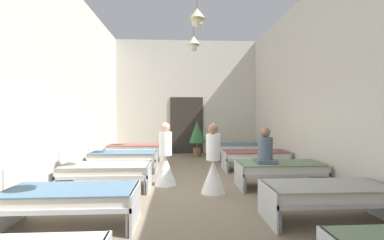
{
  "coord_description": "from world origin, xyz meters",
  "views": [
    {
      "loc": [
        -0.37,
        -5.71,
        1.66
      ],
      "look_at": [
        0.0,
        1.05,
        1.52
      ],
      "focal_mm": 24.13,
      "sensor_mm": 36.0,
      "label": 1
    }
  ],
  "objects_px": {
    "bed_right_row_4": "(240,148)",
    "nurse_mid_aisle": "(213,168)",
    "bed_left_row_1": "(72,197)",
    "potted_plant": "(197,133)",
    "bed_right_row_3": "(255,155)",
    "bed_left_row_4": "(135,148)",
    "patient_seated_primary": "(265,150)",
    "bed_left_row_2": "(107,170)",
    "bed_right_row_2": "(279,168)",
    "nurse_near_aisle": "(165,162)",
    "bed_left_row_3": "(124,157)",
    "bed_right_row_1": "(326,193)"
  },
  "relations": [
    {
      "from": "bed_right_row_3",
      "to": "potted_plant",
      "type": "bearing_deg",
      "value": 120.71
    },
    {
      "from": "bed_left_row_2",
      "to": "bed_left_row_3",
      "type": "relative_size",
      "value": 1.0
    },
    {
      "from": "bed_right_row_1",
      "to": "nurse_near_aisle",
      "type": "relative_size",
      "value": 1.28
    },
    {
      "from": "bed_left_row_4",
      "to": "bed_right_row_1",
      "type": "bearing_deg",
      "value": -55.16
    },
    {
      "from": "bed_right_row_2",
      "to": "potted_plant",
      "type": "relative_size",
      "value": 1.33
    },
    {
      "from": "bed_left_row_4",
      "to": "patient_seated_primary",
      "type": "relative_size",
      "value": 2.37
    },
    {
      "from": "bed_left_row_3",
      "to": "bed_left_row_4",
      "type": "height_order",
      "value": "same"
    },
    {
      "from": "bed_left_row_4",
      "to": "bed_left_row_1",
      "type": "bearing_deg",
      "value": -90.0
    },
    {
      "from": "bed_right_row_3",
      "to": "bed_right_row_4",
      "type": "distance_m",
      "value": 1.85
    },
    {
      "from": "bed_right_row_3",
      "to": "nurse_mid_aisle",
      "type": "distance_m",
      "value": 2.66
    },
    {
      "from": "potted_plant",
      "to": "bed_left_row_3",
      "type": "bearing_deg",
      "value": -131.8
    },
    {
      "from": "potted_plant",
      "to": "bed_right_row_3",
      "type": "bearing_deg",
      "value": -59.29
    },
    {
      "from": "bed_right_row_4",
      "to": "bed_right_row_2",
      "type": "bearing_deg",
      "value": -90.0
    },
    {
      "from": "nurse_near_aisle",
      "to": "potted_plant",
      "type": "xyz_separation_m",
      "value": [
        1.05,
        4.08,
        0.39
      ]
    },
    {
      "from": "bed_right_row_4",
      "to": "bed_right_row_1",
      "type": "bearing_deg",
      "value": -90.0
    },
    {
      "from": "nurse_mid_aisle",
      "to": "bed_left_row_1",
      "type": "bearing_deg",
      "value": -3.62
    },
    {
      "from": "bed_right_row_1",
      "to": "patient_seated_primary",
      "type": "distance_m",
      "value": 1.87
    },
    {
      "from": "bed_left_row_1",
      "to": "bed_right_row_4",
      "type": "relative_size",
      "value": 1.0
    },
    {
      "from": "bed_left_row_2",
      "to": "nurse_mid_aisle",
      "type": "height_order",
      "value": "nurse_mid_aisle"
    },
    {
      "from": "bed_right_row_3",
      "to": "patient_seated_primary",
      "type": "height_order",
      "value": "patient_seated_primary"
    },
    {
      "from": "bed_right_row_1",
      "to": "nurse_near_aisle",
      "type": "bearing_deg",
      "value": 139.43
    },
    {
      "from": "potted_plant",
      "to": "bed_left_row_1",
      "type": "bearing_deg",
      "value": -110.23
    },
    {
      "from": "bed_left_row_2",
      "to": "bed_right_row_4",
      "type": "xyz_separation_m",
      "value": [
        3.86,
        3.7,
        0.0
      ]
    },
    {
      "from": "bed_left_row_2",
      "to": "nurse_mid_aisle",
      "type": "xyz_separation_m",
      "value": [
        2.31,
        -0.31,
        0.09
      ]
    },
    {
      "from": "bed_left_row_2",
      "to": "bed_right_row_4",
      "type": "bearing_deg",
      "value": 43.77
    },
    {
      "from": "patient_seated_primary",
      "to": "bed_left_row_1",
      "type": "bearing_deg",
      "value": -153.01
    },
    {
      "from": "bed_left_row_2",
      "to": "bed_left_row_1",
      "type": "bearing_deg",
      "value": -90.0
    },
    {
      "from": "bed_right_row_2",
      "to": "patient_seated_primary",
      "type": "bearing_deg",
      "value": -170.07
    },
    {
      "from": "bed_right_row_2",
      "to": "bed_left_row_3",
      "type": "xyz_separation_m",
      "value": [
        -3.86,
        1.85,
        0.0
      ]
    },
    {
      "from": "bed_left_row_2",
      "to": "bed_right_row_4",
      "type": "distance_m",
      "value": 5.35
    },
    {
      "from": "bed_right_row_3",
      "to": "bed_right_row_2",
      "type": "bearing_deg",
      "value": -90.0
    },
    {
      "from": "patient_seated_primary",
      "to": "nurse_mid_aisle",
      "type": "bearing_deg",
      "value": -168.39
    },
    {
      "from": "bed_left_row_1",
      "to": "patient_seated_primary",
      "type": "xyz_separation_m",
      "value": [
        3.51,
        1.79,
        0.43
      ]
    },
    {
      "from": "bed_right_row_1",
      "to": "bed_left_row_3",
      "type": "relative_size",
      "value": 1.0
    },
    {
      "from": "nurse_near_aisle",
      "to": "patient_seated_primary",
      "type": "height_order",
      "value": "nurse_near_aisle"
    },
    {
      "from": "bed_right_row_1",
      "to": "nurse_mid_aisle",
      "type": "height_order",
      "value": "nurse_mid_aisle"
    },
    {
      "from": "nurse_mid_aisle",
      "to": "nurse_near_aisle",
      "type": "bearing_deg",
      "value": -70.53
    },
    {
      "from": "bed_left_row_1",
      "to": "bed_left_row_3",
      "type": "xyz_separation_m",
      "value": [
        0.0,
        3.7,
        0.0
      ]
    },
    {
      "from": "nurse_mid_aisle",
      "to": "patient_seated_primary",
      "type": "distance_m",
      "value": 1.28
    },
    {
      "from": "bed_right_row_2",
      "to": "nurse_near_aisle",
      "type": "bearing_deg",
      "value": 171.84
    },
    {
      "from": "bed_right_row_2",
      "to": "potted_plant",
      "type": "xyz_separation_m",
      "value": [
        -1.54,
        4.45,
        0.48
      ]
    },
    {
      "from": "nurse_mid_aisle",
      "to": "bed_left_row_4",
      "type": "bearing_deg",
      "value": -97.41
    },
    {
      "from": "bed_right_row_4",
      "to": "nurse_mid_aisle",
      "type": "height_order",
      "value": "nurse_mid_aisle"
    },
    {
      "from": "bed_left_row_4",
      "to": "bed_right_row_2",
      "type": "bearing_deg",
      "value": -43.77
    },
    {
      "from": "bed_right_row_4",
      "to": "bed_left_row_1",
      "type": "bearing_deg",
      "value": -124.84
    },
    {
      "from": "bed_left_row_1",
      "to": "bed_right_row_1",
      "type": "relative_size",
      "value": 1.0
    },
    {
      "from": "bed_left_row_1",
      "to": "patient_seated_primary",
      "type": "relative_size",
      "value": 2.37
    },
    {
      "from": "bed_right_row_2",
      "to": "bed_left_row_4",
      "type": "bearing_deg",
      "value": 136.23
    },
    {
      "from": "nurse_near_aisle",
      "to": "bed_left_row_3",
      "type": "bearing_deg",
      "value": 62.56
    },
    {
      "from": "patient_seated_primary",
      "to": "potted_plant",
      "type": "xyz_separation_m",
      "value": [
        -1.19,
        4.51,
        0.05
      ]
    }
  ]
}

